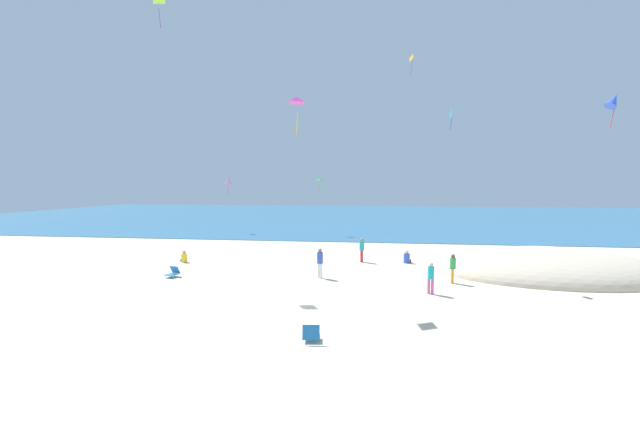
{
  "coord_description": "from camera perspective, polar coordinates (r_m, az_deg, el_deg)",
  "views": [
    {
      "loc": [
        2.72,
        -14.2,
        4.81
      ],
      "look_at": [
        0.0,
        5.4,
        2.92
      ],
      "focal_mm": 22.77,
      "sensor_mm": 36.0,
      "label": 1
    }
  ],
  "objects": [
    {
      "name": "ground_plane",
      "position": [
        24.82,
        1.47,
        -5.71
      ],
      "size": [
        120.0,
        120.0,
        0.0
      ],
      "primitive_type": "plane",
      "color": "beige"
    },
    {
      "name": "ocean_water",
      "position": [
        64.15,
        5.45,
        1.16
      ],
      "size": [
        120.0,
        60.0,
        0.05
      ],
      "primitive_type": "cube",
      "color": "teal",
      "rests_on": "ground_plane"
    },
    {
      "name": "dune_mound",
      "position": [
        25.81,
        29.36,
        -5.99
      ],
      "size": [
        11.96,
        8.37,
        2.75
      ],
      "primitive_type": "ellipsoid",
      "color": "beige",
      "rests_on": "ground_plane"
    },
    {
      "name": "beach_chair_mid_beach",
      "position": [
        12.89,
        -1.25,
        -15.24
      ],
      "size": [
        0.59,
        0.64,
        0.59
      ],
      "rotation": [
        0.0,
        0.0,
        1.69
      ],
      "color": "#2370B2",
      "rests_on": "ground_plane"
    },
    {
      "name": "beach_chair_far_left",
      "position": [
        22.82,
        -19.97,
        -6.41
      ],
      "size": [
        0.7,
        0.79,
        0.57
      ],
      "rotation": [
        0.0,
        0.0,
        4.43
      ],
      "color": "#2370B2",
      "rests_on": "ground_plane"
    },
    {
      "name": "person_0",
      "position": [
        25.6,
        5.89,
        -3.4
      ],
      "size": [
        0.37,
        0.37,
        1.52
      ],
      "rotation": [
        0.0,
        0.0,
        2.89
      ],
      "color": "red",
      "rests_on": "ground_plane"
    },
    {
      "name": "person_1",
      "position": [
        21.11,
        -0.01,
        -5.21
      ],
      "size": [
        0.44,
        0.44,
        1.56
      ],
      "rotation": [
        0.0,
        0.0,
        4.05
      ],
      "color": "white",
      "rests_on": "ground_plane"
    },
    {
      "name": "person_2",
      "position": [
        26.89,
        -18.56,
        -4.53
      ],
      "size": [
        0.63,
        0.65,
        0.75
      ],
      "rotation": [
        0.0,
        0.0,
        2.3
      ],
      "color": "yellow",
      "rests_on": "ground_plane"
    },
    {
      "name": "person_3",
      "position": [
        21.04,
        18.15,
        -5.69
      ],
      "size": [
        0.34,
        0.34,
        1.45
      ],
      "rotation": [
        0.0,
        0.0,
        2.92
      ],
      "color": "orange",
      "rests_on": "ground_plane"
    },
    {
      "name": "person_4",
      "position": [
        18.72,
        15.3,
        -7.04
      ],
      "size": [
        0.33,
        0.33,
        1.42
      ],
      "rotation": [
        0.0,
        0.0,
        4.53
      ],
      "color": "#D8599E",
      "rests_on": "ground_plane"
    },
    {
      "name": "person_5",
      "position": [
        25.84,
        12.11,
        -4.71
      ],
      "size": [
        0.56,
        0.72,
        0.81
      ],
      "rotation": [
        0.0,
        0.0,
        1.18
      ],
      "color": "blue",
      "rests_on": "ground_plane"
    },
    {
      "name": "kite_blue",
      "position": [
        24.11,
        35.93,
        13.86
      ],
      "size": [
        0.93,
        0.79,
        1.73
      ],
      "rotation": [
        0.0,
        0.0,
        1.96
      ],
      "color": "blue"
    },
    {
      "name": "kite_green",
      "position": [
        39.48,
        -0.12,
        6.27
      ],
      "size": [
        0.84,
        0.78,
        1.68
      ],
      "rotation": [
        0.0,
        0.0,
        3.73
      ],
      "color": "green"
    },
    {
      "name": "kite_orange",
      "position": [
        38.79,
        12.74,
        21.72
      ],
      "size": [
        0.34,
        0.73,
        1.79
      ],
      "rotation": [
        0.0,
        0.0,
        4.72
      ],
      "color": "orange"
    },
    {
      "name": "kite_teal",
      "position": [
        22.54,
        17.97,
        14.4
      ],
      "size": [
        0.12,
        0.54,
        1.08
      ],
      "rotation": [
        0.0,
        0.0,
        4.5
      ],
      "color": "#1EADAD"
    },
    {
      "name": "kite_magenta",
      "position": [
        18.02,
        -3.28,
        17.0
      ],
      "size": [
        0.81,
        0.91,
        1.6
      ],
      "rotation": [
        0.0,
        0.0,
        4.26
      ],
      "color": "#DB3DA8"
    },
    {
      "name": "kite_pink",
      "position": [
        42.47,
        -12.8,
        6.04
      ],
      "size": [
        0.91,
        1.08,
        2.0
      ],
      "rotation": [
        0.0,
        0.0,
        3.49
      ],
      "color": "pink"
    }
  ]
}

